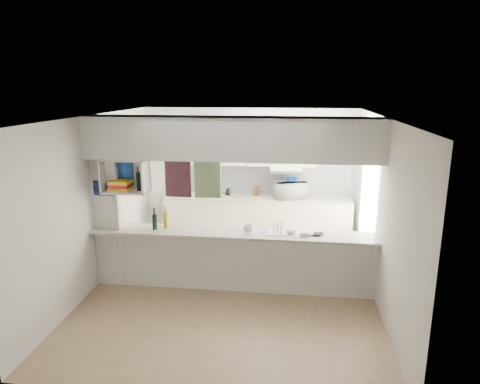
% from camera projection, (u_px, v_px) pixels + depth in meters
% --- Properties ---
extents(floor, '(4.80, 4.80, 0.00)m').
position_uv_depth(floor, '(232.00, 289.00, 6.53)').
color(floor, '#8F7153').
rests_on(floor, ground).
extents(ceiling, '(4.80, 4.80, 0.00)m').
position_uv_depth(ceiling, '(231.00, 117.00, 5.90)').
color(ceiling, white).
rests_on(ceiling, wall_back).
extents(wall_back, '(4.20, 0.00, 4.20)m').
position_uv_depth(wall_back, '(249.00, 174.00, 8.52)').
color(wall_back, silver).
rests_on(wall_back, floor).
extents(wall_left, '(0.00, 4.80, 4.80)m').
position_uv_depth(wall_left, '(95.00, 202.00, 6.46)').
color(wall_left, silver).
rests_on(wall_left, floor).
extents(wall_right, '(0.00, 4.80, 4.80)m').
position_uv_depth(wall_right, '(381.00, 212.00, 5.96)').
color(wall_right, silver).
rests_on(wall_right, floor).
extents(servery_partition, '(4.20, 0.50, 2.60)m').
position_uv_depth(servery_partition, '(220.00, 183.00, 6.15)').
color(servery_partition, silver).
rests_on(servery_partition, floor).
extents(cubby_shelf, '(0.65, 0.35, 0.50)m').
position_uv_depth(cubby_shelf, '(125.00, 178.00, 6.24)').
color(cubby_shelf, white).
rests_on(cubby_shelf, bulkhead).
extents(kitchen_run, '(3.60, 0.63, 2.24)m').
position_uv_depth(kitchen_run, '(255.00, 201.00, 8.37)').
color(kitchen_run, beige).
rests_on(kitchen_run, floor).
extents(microwave, '(0.69, 0.57, 0.33)m').
position_uv_depth(microwave, '(290.00, 190.00, 8.17)').
color(microwave, white).
rests_on(microwave, bench_top).
extents(bowl, '(0.26, 0.26, 0.06)m').
position_uv_depth(bowl, '(291.00, 180.00, 8.11)').
color(bowl, '#0D3994').
rests_on(bowl, microwave).
extents(dish_rack, '(0.39, 0.30, 0.20)m').
position_uv_depth(dish_rack, '(280.00, 228.00, 6.25)').
color(dish_rack, silver).
rests_on(dish_rack, breakfast_bar).
extents(cup, '(0.16, 0.16, 0.11)m').
position_uv_depth(cup, '(248.00, 229.00, 6.23)').
color(cup, white).
rests_on(cup, dish_rack).
extents(wine_bottles, '(0.22, 0.15, 0.35)m').
position_uv_depth(wine_bottles, '(160.00, 220.00, 6.42)').
color(wine_bottles, black).
rests_on(wine_bottles, breakfast_bar).
extents(plastic_tubs, '(0.54, 0.22, 0.07)m').
position_uv_depth(plastic_tubs, '(302.00, 232.00, 6.19)').
color(plastic_tubs, silver).
rests_on(plastic_tubs, breakfast_bar).
extents(utensil_jar, '(0.10, 0.10, 0.13)m').
position_uv_depth(utensil_jar, '(228.00, 192.00, 8.40)').
color(utensil_jar, black).
rests_on(utensil_jar, bench_top).
extents(knife_block, '(0.11, 0.10, 0.19)m').
position_uv_depth(knife_block, '(256.00, 191.00, 8.36)').
color(knife_block, '#51371C').
rests_on(knife_block, bench_top).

